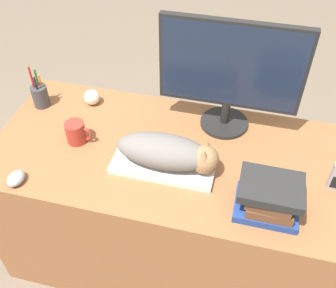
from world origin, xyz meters
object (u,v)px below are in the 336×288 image
pen_cup (40,95)px  baseball (92,97)px  coffee_mug (76,132)px  monitor (231,71)px  cat (171,152)px  keyboard (164,164)px  book_stack (269,199)px  computer_mouse (16,178)px

pen_cup → baseball: (0.22, 0.07, -0.02)m
coffee_mug → monitor: bearing=23.8°
pen_cup → coffee_mug: bearing=-35.8°
coffee_mug → baseball: coffee_mug is taller
coffee_mug → baseball: 0.26m
cat → pen_cup: 0.71m
keyboard → book_stack: (0.40, -0.12, 0.06)m
coffee_mug → computer_mouse: bearing=-116.2°
coffee_mug → book_stack: (0.78, -0.17, 0.02)m
coffee_mug → book_stack: book_stack is taller
computer_mouse → coffee_mug: (0.13, 0.27, 0.03)m
keyboard → pen_cup: pen_cup is taller
computer_mouse → coffee_mug: bearing=63.8°
keyboard → coffee_mug: coffee_mug is taller
coffee_mug → cat: bearing=-7.6°
monitor → book_stack: monitor is taller
cat → baseball: bearing=145.5°
computer_mouse → book_stack: (0.92, 0.09, 0.05)m
book_stack → pen_cup: bearing=161.1°
book_stack → baseball: bearing=152.7°
keyboard → baseball: baseball is taller
book_stack → keyboard: bearing=163.7°
cat → keyboard: bearing=180.0°
pen_cup → baseball: pen_cup is taller
cat → computer_mouse: 0.59m
monitor → pen_cup: bearing=-175.3°
keyboard → pen_cup: (-0.64, 0.24, 0.04)m
baseball → computer_mouse: bearing=-100.3°
cat → computer_mouse: bearing=-158.8°
cat → pen_cup: size_ratio=1.91×
computer_mouse → pen_cup: pen_cup is taller
computer_mouse → baseball: size_ratio=1.15×
coffee_mug → baseball: (-0.04, 0.25, -0.01)m
computer_mouse → coffee_mug: coffee_mug is taller
cat → computer_mouse: (-0.54, -0.21, -0.07)m
coffee_mug → book_stack: bearing=-12.4°
cat → coffee_mug: bearing=172.4°
keyboard → pen_cup: bearing=159.5°
cat → coffee_mug: 0.42m
keyboard → book_stack: bearing=-16.3°
pen_cup → book_stack: size_ratio=0.94×
monitor → coffee_mug: bearing=-156.2°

